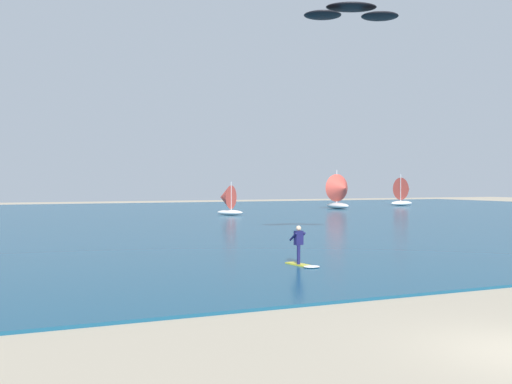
{
  "coord_description": "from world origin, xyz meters",
  "views": [
    {
      "loc": [
        -10.27,
        -9.13,
        3.57
      ],
      "look_at": [
        0.47,
        15.31,
        3.18
      ],
      "focal_mm": 41.86,
      "sensor_mm": 36.0,
      "label": 1
    }
  ],
  "objects_px": {
    "sailboat_center_horizon": "(340,191)",
    "kitesurfer": "(301,251)",
    "kite": "(351,12)",
    "sailboat_far_right": "(404,191)",
    "sailboat_near_shore": "(227,200)"
  },
  "relations": [
    {
      "from": "sailboat_center_horizon",
      "to": "sailboat_far_right",
      "type": "distance_m",
      "value": 16.41
    },
    {
      "from": "kite",
      "to": "sailboat_center_horizon",
      "type": "height_order",
      "value": "kite"
    },
    {
      "from": "kitesurfer",
      "to": "kite",
      "type": "distance_m",
      "value": 15.27
    },
    {
      "from": "kite",
      "to": "sailboat_far_right",
      "type": "bearing_deg",
      "value": 49.56
    },
    {
      "from": "sailboat_near_shore",
      "to": "sailboat_far_right",
      "type": "relative_size",
      "value": 0.75
    },
    {
      "from": "kite",
      "to": "sailboat_near_shore",
      "type": "bearing_deg",
      "value": 81.36
    },
    {
      "from": "sailboat_center_horizon",
      "to": "sailboat_far_right",
      "type": "relative_size",
      "value": 1.09
    },
    {
      "from": "kitesurfer",
      "to": "sailboat_near_shore",
      "type": "height_order",
      "value": "sailboat_near_shore"
    },
    {
      "from": "sailboat_center_horizon",
      "to": "kite",
      "type": "bearing_deg",
      "value": -121.12
    },
    {
      "from": "kitesurfer",
      "to": "sailboat_far_right",
      "type": "height_order",
      "value": "sailboat_far_right"
    },
    {
      "from": "sailboat_center_horizon",
      "to": "sailboat_near_shore",
      "type": "bearing_deg",
      "value": -157.1
    },
    {
      "from": "kitesurfer",
      "to": "sailboat_center_horizon",
      "type": "bearing_deg",
      "value": 56.52
    },
    {
      "from": "kitesurfer",
      "to": "kite",
      "type": "xyz_separation_m",
      "value": [
        6.43,
        6.16,
        12.41
      ]
    },
    {
      "from": "sailboat_center_horizon",
      "to": "sailboat_near_shore",
      "type": "distance_m",
      "value": 21.36
    },
    {
      "from": "sailboat_center_horizon",
      "to": "kitesurfer",
      "type": "bearing_deg",
      "value": -123.48
    }
  ]
}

